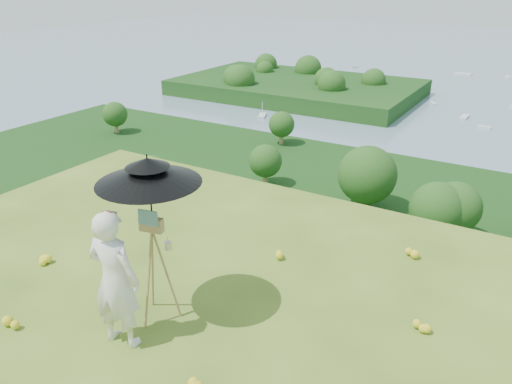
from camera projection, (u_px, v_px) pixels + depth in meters
The scene contains 9 objects.
shoreline_tier at pixel (497, 258), 77.35m from camera, with size 170.00×28.00×8.00m, color #6C6556.
peninsula at pixel (297, 80), 172.91m from camera, with size 90.00×60.00×12.00m, color black, non-canonical shape.
slope_trees at pixel (480, 252), 37.53m from camera, with size 110.00×50.00×6.00m, color #224D17, non-canonical shape.
harbor_town at pixel (506, 220), 74.77m from camera, with size 110.00×22.00×5.00m, color silver, non-canonical shape.
moored_boats at pixel (492, 113), 149.98m from camera, with size 140.00×140.00×0.70m, color silver, non-canonical shape.
painter at pixel (115, 280), 5.76m from camera, with size 0.65×0.42×1.77m, color silver.
field_easel at pixel (155, 265), 6.25m from camera, with size 0.59×0.59×1.57m, color olive, non-canonical shape.
sun_umbrella at pixel (150, 192), 5.88m from camera, with size 1.25×1.25×0.95m, color black, non-canonical shape.
painter_cap at pixel (106, 215), 5.43m from camera, with size 0.18×0.22×0.10m, color #BE6B68, non-canonical shape.
Camera 1 is at (2.29, -1.68, 4.11)m, focal length 35.00 mm.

